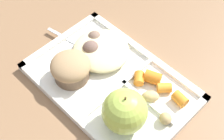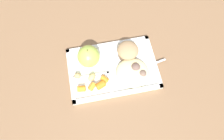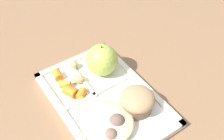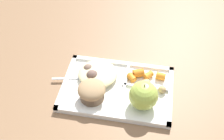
# 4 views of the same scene
# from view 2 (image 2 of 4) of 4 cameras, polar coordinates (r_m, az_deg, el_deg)

# --- Properties ---
(ground) EXTENTS (6.00, 6.00, 0.00)m
(ground) POSITION_cam_2_polar(r_m,az_deg,el_deg) (0.83, 0.22, 0.16)
(ground) COLOR #846042
(lunch_tray) EXTENTS (0.34, 0.22, 0.02)m
(lunch_tray) POSITION_cam_2_polar(r_m,az_deg,el_deg) (0.82, 0.14, 0.33)
(lunch_tray) COLOR white
(lunch_tray) RESTS_ON ground
(green_apple) EXTENTS (0.08, 0.08, 0.09)m
(green_apple) POSITION_cam_2_polar(r_m,az_deg,el_deg) (0.80, -6.29, 3.68)
(green_apple) COLOR #A8C14C
(green_apple) RESTS_ON lunch_tray
(bran_muffin) EXTENTS (0.08, 0.08, 0.06)m
(bran_muffin) POSITION_cam_2_polar(r_m,az_deg,el_deg) (0.82, 4.25, 5.04)
(bran_muffin) COLOR brown
(bran_muffin) RESTS_ON lunch_tray
(carrot_slice_tilted) EXTENTS (0.03, 0.03, 0.02)m
(carrot_slice_tilted) POSITION_cam_2_polar(r_m,az_deg,el_deg) (0.79, -1.96, -2.49)
(carrot_slice_tilted) COLOR orange
(carrot_slice_tilted) RESTS_ON lunch_tray
(carrot_slice_center) EXTENTS (0.03, 0.03, 0.02)m
(carrot_slice_center) POSITION_cam_2_polar(r_m,az_deg,el_deg) (0.78, -8.19, -4.98)
(carrot_slice_center) COLOR orange
(carrot_slice_center) RESTS_ON lunch_tray
(carrot_slice_back) EXTENTS (0.03, 0.03, 0.02)m
(carrot_slice_back) POSITION_cam_2_polar(r_m,az_deg,el_deg) (0.78, -5.39, -4.45)
(carrot_slice_back) COLOR orange
(carrot_slice_back) RESTS_ON lunch_tray
(carrot_slice_small) EXTENTS (0.04, 0.04, 0.03)m
(carrot_slice_small) POSITION_cam_2_polar(r_m,az_deg,el_deg) (0.78, -3.09, -4.04)
(carrot_slice_small) COLOR orange
(carrot_slice_small) RESTS_ON lunch_tray
(potato_chunk_small) EXTENTS (0.04, 0.04, 0.02)m
(potato_chunk_small) POSITION_cam_2_polar(r_m,az_deg,el_deg) (0.79, -5.41, -1.94)
(potato_chunk_small) COLOR tan
(potato_chunk_small) RESTS_ON lunch_tray
(potato_chunk_golden) EXTENTS (0.03, 0.03, 0.02)m
(potato_chunk_golden) POSITION_cam_2_polar(r_m,az_deg,el_deg) (0.80, -9.22, -1.54)
(potato_chunk_golden) COLOR tan
(potato_chunk_golden) RESTS_ON lunch_tray
(egg_noodle_pile) EXTENTS (0.12, 0.12, 0.03)m
(egg_noodle_pile) POSITION_cam_2_polar(r_m,az_deg,el_deg) (0.80, 5.52, -0.71)
(egg_noodle_pile) COLOR beige
(egg_noodle_pile) RESTS_ON lunch_tray
(meatball_back) EXTENTS (0.04, 0.04, 0.04)m
(meatball_back) POSITION_cam_2_polar(r_m,az_deg,el_deg) (0.80, 6.32, 0.66)
(meatball_back) COLOR brown
(meatball_back) RESTS_ON lunch_tray
(meatball_center) EXTENTS (0.03, 0.03, 0.03)m
(meatball_center) POSITION_cam_2_polar(r_m,az_deg,el_deg) (0.80, 8.14, -1.03)
(meatball_center) COLOR #755B4C
(meatball_center) RESTS_ON lunch_tray
(plastic_fork) EXTENTS (0.14, 0.04, 0.00)m
(plastic_fork) POSITION_cam_2_polar(r_m,az_deg,el_deg) (0.83, 8.94, 0.86)
(plastic_fork) COLOR silver
(plastic_fork) RESTS_ON lunch_tray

